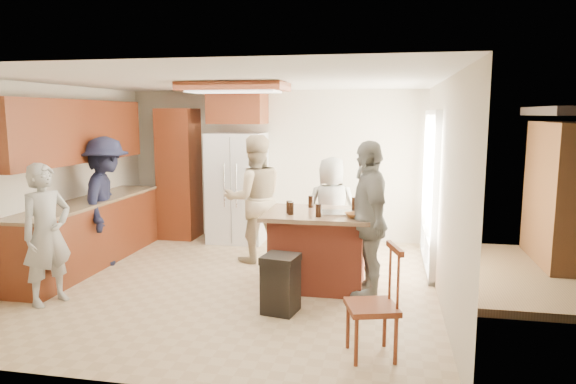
% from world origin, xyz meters
% --- Properties ---
extents(room_shell, '(8.00, 5.20, 5.00)m').
position_xyz_m(room_shell, '(4.37, 1.64, 0.87)').
color(room_shell, tan).
rests_on(room_shell, ground).
extents(person_front_left, '(0.62, 0.70, 1.58)m').
position_xyz_m(person_front_left, '(-1.81, -1.03, 0.79)').
color(person_front_left, '#97968F').
rests_on(person_front_left, ground).
extents(person_behind_left, '(1.04, 0.88, 1.82)m').
position_xyz_m(person_behind_left, '(0.03, 1.05, 0.91)').
color(person_behind_left, tan).
rests_on(person_behind_left, ground).
extents(person_behind_right, '(0.83, 0.63, 1.52)m').
position_xyz_m(person_behind_right, '(1.12, 1.18, 0.76)').
color(person_behind_right, gray).
rests_on(person_behind_right, ground).
extents(person_side_right, '(0.79, 1.17, 1.82)m').
position_xyz_m(person_side_right, '(1.68, -0.15, 0.91)').
color(person_side_right, gray).
rests_on(person_side_right, ground).
extents(person_counter, '(0.84, 1.27, 1.80)m').
position_xyz_m(person_counter, '(-1.99, 0.53, 0.90)').
color(person_counter, black).
rests_on(person_counter, ground).
extents(left_cabinetry, '(0.64, 3.00, 2.30)m').
position_xyz_m(left_cabinetry, '(-2.24, 0.40, 0.96)').
color(left_cabinetry, maroon).
rests_on(left_cabinetry, ground).
extents(back_wall_units, '(1.80, 0.60, 2.45)m').
position_xyz_m(back_wall_units, '(-1.33, 2.20, 1.38)').
color(back_wall_units, maroon).
rests_on(back_wall_units, ground).
extents(refrigerator, '(0.90, 0.76, 1.80)m').
position_xyz_m(refrigerator, '(-0.55, 2.12, 0.90)').
color(refrigerator, white).
rests_on(refrigerator, ground).
extents(kitchen_island, '(1.28, 1.03, 0.93)m').
position_xyz_m(kitchen_island, '(1.07, 0.12, 0.47)').
color(kitchen_island, '#9B3C28').
rests_on(kitchen_island, ground).
extents(island_items, '(0.97, 0.72, 0.15)m').
position_xyz_m(island_items, '(1.25, 0.03, 0.97)').
color(island_items, silver).
rests_on(island_items, kitchen_island).
extents(trash_bin, '(0.41, 0.41, 0.63)m').
position_xyz_m(trash_bin, '(0.79, -0.81, 0.32)').
color(trash_bin, black).
rests_on(trash_bin, ground).
extents(spindle_chair, '(0.52, 0.52, 0.99)m').
position_xyz_m(spindle_chair, '(1.80, -1.65, 0.45)').
color(spindle_chair, maroon).
rests_on(spindle_chair, ground).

